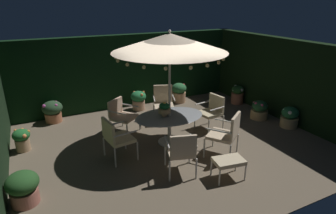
{
  "coord_description": "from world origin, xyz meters",
  "views": [
    {
      "loc": [
        -2.92,
        -5.78,
        3.38
      ],
      "look_at": [
        -0.02,
        0.06,
        0.92
      ],
      "focal_mm": 30.68,
      "sensor_mm": 36.0,
      "label": 1
    }
  ],
  "objects_px": {
    "patio_chair_east": "(116,136)",
    "patio_chair_southeast": "(181,150)",
    "potted_plant_right_near": "(179,92)",
    "patio_umbrella": "(170,43)",
    "potted_plant_back_left": "(23,187)",
    "patio_dining_table": "(169,121)",
    "patio_chair_northeast": "(121,114)",
    "centerpiece_planter": "(164,109)",
    "patio_chair_south": "(227,132)",
    "patio_chair_north": "(164,101)",
    "potted_plant_back_center": "(53,111)",
    "patio_chair_southwest": "(212,110)",
    "ottoman_footrest": "(229,162)",
    "potted_plant_left_far": "(139,99)",
    "potted_plant_right_far": "(290,117)",
    "potted_plant_left_near": "(22,139)",
    "potted_plant_front_corner": "(237,94)",
    "potted_plant_back_right": "(259,110)"
  },
  "relations": [
    {
      "from": "patio_dining_table",
      "to": "patio_chair_northeast",
      "type": "xyz_separation_m",
      "value": [
        -0.88,
        1.13,
        -0.07
      ]
    },
    {
      "from": "centerpiece_planter",
      "to": "patio_umbrella",
      "type": "bearing_deg",
      "value": -12.49
    },
    {
      "from": "potted_plant_back_left",
      "to": "patio_umbrella",
      "type": "bearing_deg",
      "value": 15.64
    },
    {
      "from": "ottoman_footrest",
      "to": "patio_chair_southwest",
      "type": "bearing_deg",
      "value": 63.63
    },
    {
      "from": "patio_chair_southwest",
      "to": "patio_chair_north",
      "type": "bearing_deg",
      "value": 129.06
    },
    {
      "from": "patio_dining_table",
      "to": "centerpiece_planter",
      "type": "height_order",
      "value": "centerpiece_planter"
    },
    {
      "from": "ottoman_footrest",
      "to": "potted_plant_back_left",
      "type": "relative_size",
      "value": 1.05
    },
    {
      "from": "patio_chair_southeast",
      "to": "patio_chair_south",
      "type": "bearing_deg",
      "value": 8.89
    },
    {
      "from": "potted_plant_right_near",
      "to": "patio_chair_northeast",
      "type": "bearing_deg",
      "value": -150.58
    },
    {
      "from": "potted_plant_right_near",
      "to": "patio_chair_southeast",
      "type": "bearing_deg",
      "value": -117.9
    },
    {
      "from": "patio_chair_north",
      "to": "potted_plant_back_right",
      "type": "distance_m",
      "value": 2.88
    },
    {
      "from": "potted_plant_right_far",
      "to": "patio_chair_southeast",
      "type": "bearing_deg",
      "value": -169.44
    },
    {
      "from": "patio_umbrella",
      "to": "potted_plant_back_center",
      "type": "distance_m",
      "value": 4.2
    },
    {
      "from": "patio_chair_north",
      "to": "potted_plant_back_center",
      "type": "distance_m",
      "value": 3.23
    },
    {
      "from": "patio_chair_northeast",
      "to": "ottoman_footrest",
      "type": "distance_m",
      "value": 3.27
    },
    {
      "from": "patio_umbrella",
      "to": "potted_plant_back_right",
      "type": "relative_size",
      "value": 4.96
    },
    {
      "from": "patio_chair_northeast",
      "to": "ottoman_footrest",
      "type": "height_order",
      "value": "patio_chair_northeast"
    },
    {
      "from": "centerpiece_planter",
      "to": "patio_chair_southeast",
      "type": "xyz_separation_m",
      "value": [
        -0.3,
        -1.4,
        -0.35
      ]
    },
    {
      "from": "patio_chair_northeast",
      "to": "patio_chair_north",
      "type": "bearing_deg",
      "value": 9.58
    },
    {
      "from": "patio_chair_north",
      "to": "patio_chair_southeast",
      "type": "xyz_separation_m",
      "value": [
        -0.91,
        -2.73,
        -0.01
      ]
    },
    {
      "from": "potted_plant_right_far",
      "to": "patio_dining_table",
      "type": "bearing_deg",
      "value": 169.29
    },
    {
      "from": "potted_plant_back_left",
      "to": "centerpiece_planter",
      "type": "bearing_deg",
      "value": 16.67
    },
    {
      "from": "patio_chair_south",
      "to": "potted_plant_left_near",
      "type": "xyz_separation_m",
      "value": [
        -4.14,
        2.35,
        -0.3
      ]
    },
    {
      "from": "potted_plant_back_center",
      "to": "ottoman_footrest",
      "type": "bearing_deg",
      "value": -58.32
    },
    {
      "from": "patio_chair_southwest",
      "to": "ottoman_footrest",
      "type": "height_order",
      "value": "patio_chair_southwest"
    },
    {
      "from": "potted_plant_left_near",
      "to": "patio_chair_northeast",
      "type": "bearing_deg",
      "value": -1.23
    },
    {
      "from": "patio_umbrella",
      "to": "patio_chair_southwest",
      "type": "distance_m",
      "value": 2.38
    },
    {
      "from": "patio_chair_south",
      "to": "patio_chair_southwest",
      "type": "height_order",
      "value": "patio_chair_south"
    },
    {
      "from": "patio_chair_east",
      "to": "potted_plant_left_far",
      "type": "bearing_deg",
      "value": 59.98
    },
    {
      "from": "patio_chair_south",
      "to": "potted_plant_back_center",
      "type": "distance_m",
      "value": 5.07
    },
    {
      "from": "potted_plant_back_center",
      "to": "patio_umbrella",
      "type": "bearing_deg",
      "value": -47.35
    },
    {
      "from": "potted_plant_back_right",
      "to": "patio_umbrella",
      "type": "bearing_deg",
      "value": -176.67
    },
    {
      "from": "patio_chair_southeast",
      "to": "potted_plant_right_far",
      "type": "xyz_separation_m",
      "value": [
        3.86,
        0.72,
        -0.28
      ]
    },
    {
      "from": "patio_chair_north",
      "to": "potted_plant_right_near",
      "type": "bearing_deg",
      "value": 45.78
    },
    {
      "from": "patio_chair_southeast",
      "to": "patio_chair_north",
      "type": "bearing_deg",
      "value": 71.49
    },
    {
      "from": "potted_plant_back_left",
      "to": "potted_plant_left_far",
      "type": "xyz_separation_m",
      "value": [
        3.44,
        3.42,
        0.01
      ]
    },
    {
      "from": "patio_chair_northeast",
      "to": "patio_dining_table",
      "type": "bearing_deg",
      "value": -52.1
    },
    {
      "from": "patio_chair_east",
      "to": "potted_plant_front_corner",
      "type": "relative_size",
      "value": 1.54
    },
    {
      "from": "patio_chair_south",
      "to": "potted_plant_back_center",
      "type": "relative_size",
      "value": 1.65
    },
    {
      "from": "patio_chair_southeast",
      "to": "potted_plant_right_near",
      "type": "bearing_deg",
      "value": 62.1
    },
    {
      "from": "patio_chair_southwest",
      "to": "potted_plant_back_left",
      "type": "relative_size",
      "value": 1.53
    },
    {
      "from": "patio_chair_east",
      "to": "patio_chair_southeast",
      "type": "distance_m",
      "value": 1.54
    },
    {
      "from": "patio_dining_table",
      "to": "potted_plant_left_far",
      "type": "bearing_deg",
      "value": 86.93
    },
    {
      "from": "potted_plant_left_near",
      "to": "patio_dining_table",
      "type": "bearing_deg",
      "value": -19.7
    },
    {
      "from": "patio_umbrella",
      "to": "patio_chair_north",
      "type": "height_order",
      "value": "patio_umbrella"
    },
    {
      "from": "potted_plant_back_right",
      "to": "potted_plant_right_far",
      "type": "distance_m",
      "value": 0.89
    },
    {
      "from": "potted_plant_left_near",
      "to": "potted_plant_left_far",
      "type": "bearing_deg",
      "value": 20.95
    },
    {
      "from": "patio_umbrella",
      "to": "potted_plant_back_left",
      "type": "height_order",
      "value": "patio_umbrella"
    },
    {
      "from": "patio_chair_east",
      "to": "potted_plant_front_corner",
      "type": "xyz_separation_m",
      "value": [
        4.8,
        1.74,
        -0.25
      ]
    },
    {
      "from": "patio_dining_table",
      "to": "patio_chair_east",
      "type": "distance_m",
      "value": 1.43
    }
  ]
}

